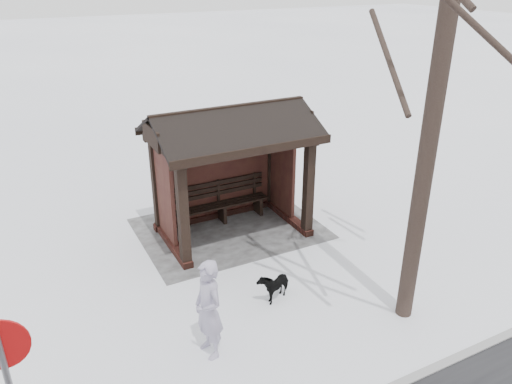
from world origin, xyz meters
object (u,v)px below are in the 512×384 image
Objects in this scene: dog at (274,284)px; pedestrian at (208,310)px; bus_shelter at (228,144)px; road_sign at (6,374)px.

pedestrian is at bearing -88.14° from dog.
bus_shelter reaches higher than road_sign.
pedestrian reaches higher than dog.
road_sign reaches higher than dog.
dog is at bearing -148.78° from road_sign.
pedestrian is (2.04, 3.69, -1.30)m from bus_shelter.
dog is at bearing 108.33° from pedestrian.
bus_shelter is at bearing 147.52° from dog.
bus_shelter is 1.45× the size of road_sign.
bus_shelter is 6.84m from road_sign.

